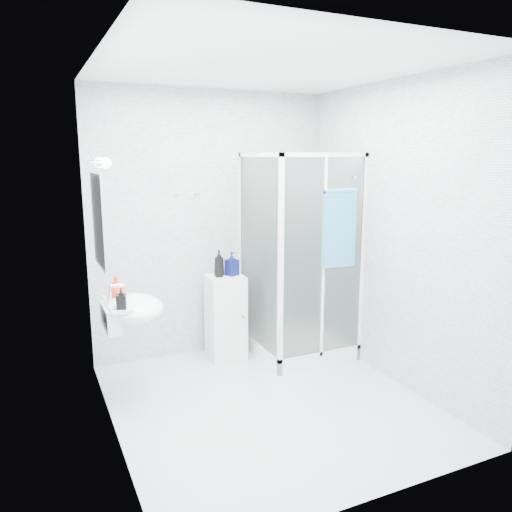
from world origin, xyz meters
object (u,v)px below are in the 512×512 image
shampoo_bottle_b (232,264)px  shampoo_bottle_a (219,263)px  hand_towel (339,226)px  shower_enclosure (295,313)px  soap_dispenser_orange (116,287)px  soap_dispenser_black (121,298)px  storage_cabinet (226,317)px  wall_basin (130,309)px

shampoo_bottle_b → shampoo_bottle_a: bearing=-179.7°
hand_towel → shower_enclosure: bearing=117.9°
soap_dispenser_orange → shower_enclosure: bearing=5.9°
shower_enclosure → shampoo_bottle_b: (-0.56, 0.26, 0.50)m
hand_towel → shampoo_bottle_a: hand_towel is taller
shower_enclosure → soap_dispenser_black: shower_enclosure is taller
storage_cabinet → soap_dispenser_orange: size_ratio=4.77×
soap_dispenser_orange → shampoo_bottle_b: bearing=20.7°
hand_towel → soap_dispenser_black: (-1.96, -0.10, -0.41)m
wall_basin → soap_dispenser_orange: (-0.08, 0.14, 0.15)m
soap_dispenser_orange → soap_dispenser_black: (-0.02, -0.32, -0.01)m
shower_enclosure → storage_cabinet: 0.69m
storage_cabinet → shampoo_bottle_b: bearing=-3.0°
shower_enclosure → soap_dispenser_orange: 1.81m
hand_towel → shampoo_bottle_b: bearing=139.5°
wall_basin → storage_cabinet: size_ratio=0.67×
shampoo_bottle_b → shower_enclosure: bearing=-24.9°
shower_enclosure → hand_towel: shower_enclosure is taller
shampoo_bottle_a → wall_basin: bearing=-148.9°
hand_towel → shampoo_bottle_a: (-0.91, 0.66, -0.39)m
shampoo_bottle_b → storage_cabinet: bearing=174.0°
shower_enclosure → soap_dispenser_black: (-1.75, -0.50, 0.49)m
storage_cabinet → soap_dispenser_orange: 1.30m
storage_cabinet → shampoo_bottle_b: 0.54m
shampoo_bottle_a → soap_dispenser_orange: 1.12m
wall_basin → soap_dispenser_black: 0.25m
shampoo_bottle_a → soap_dispenser_black: size_ratio=1.64×
shower_enclosure → wall_basin: size_ratio=3.57×
hand_towel → shampoo_bottle_a: size_ratio=2.73×
shower_enclosure → soap_dispenser_orange: shower_enclosure is taller
hand_towel → soap_dispenser_black: size_ratio=4.48×
shower_enclosure → hand_towel: bearing=-62.1°
shampoo_bottle_b → soap_dispenser_black: size_ratio=1.47×
shampoo_bottle_a → soap_dispenser_black: shampoo_bottle_a is taller
shower_enclosure → shampoo_bottle_b: size_ratio=8.62×
wall_basin → shampoo_bottle_b: bearing=27.9°
storage_cabinet → shampoo_bottle_b: shampoo_bottle_b is taller
soap_dispenser_orange → hand_towel: bearing=-6.5°
storage_cabinet → shampoo_bottle_b: (0.07, -0.01, 0.53)m
shower_enclosure → wall_basin: bearing=-169.2°
shampoo_bottle_a → shampoo_bottle_b: size_ratio=1.12×
shampoo_bottle_a → shampoo_bottle_b: (0.13, 0.00, -0.01)m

